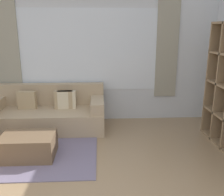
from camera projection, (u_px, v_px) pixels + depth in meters
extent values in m
cube|color=silver|center=(89.00, 55.00, 5.01)|extent=(6.29, 0.07, 2.70)
cube|color=white|center=(89.00, 50.00, 4.94)|extent=(2.80, 0.01, 1.60)
cube|color=#9E9984|center=(8.00, 51.00, 4.85)|extent=(0.44, 0.03, 1.90)
cube|color=#9E9984|center=(167.00, 50.00, 5.00)|extent=(0.44, 0.03, 1.90)
cube|color=slate|center=(9.00, 152.00, 3.89)|extent=(2.72, 1.64, 0.01)
cube|color=#997A56|center=(218.00, 79.00, 4.46)|extent=(0.44, 0.04, 1.97)
cylinder|color=#232328|center=(218.00, 104.00, 4.42)|extent=(0.09, 0.09, 0.11)
cube|color=tan|center=(47.00, 120.00, 4.75)|extent=(2.16, 0.92, 0.39)
cube|color=tan|center=(50.00, 94.00, 4.99)|extent=(2.16, 0.18, 0.42)
cube|color=tan|center=(97.00, 104.00, 4.71)|extent=(0.24, 0.86, 0.21)
cube|color=beige|center=(67.00, 100.00, 4.75)|extent=(0.35, 0.14, 0.34)
cube|color=tan|center=(27.00, 100.00, 4.71)|extent=(0.35, 0.14, 0.34)
cube|color=tan|center=(64.00, 100.00, 4.75)|extent=(0.34, 0.13, 0.34)
cube|color=brown|center=(28.00, 146.00, 3.70)|extent=(0.78, 0.56, 0.36)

